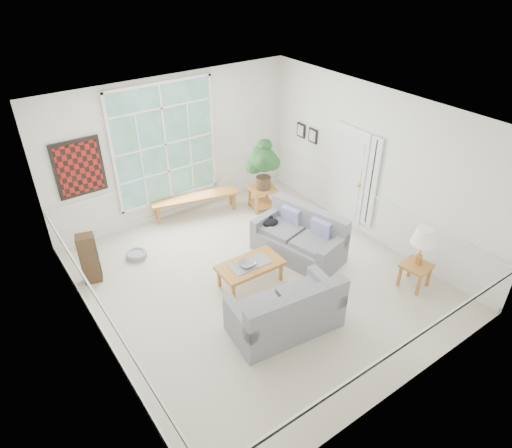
{
  "coord_description": "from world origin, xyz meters",
  "views": [
    {
      "loc": [
        -3.71,
        -5.17,
        5.25
      ],
      "look_at": [
        0.1,
        0.2,
        1.05
      ],
      "focal_mm": 32.0,
      "sensor_mm": 36.0,
      "label": 1
    }
  ],
  "objects": [
    {
      "name": "window_bench",
      "position": [
        0.22,
        2.65,
        0.22
      ],
      "size": [
        1.94,
        0.82,
        0.45
      ],
      "primitive_type": "cube",
      "rotation": [
        0.0,
        0.0,
        -0.24
      ],
      "color": "#AB6B2A",
      "rests_on": "floor"
    },
    {
      "name": "ceiling",
      "position": [
        0.0,
        0.0,
        3.0
      ],
      "size": [
        5.5,
        6.0,
        0.02
      ],
      "primitive_type": "cube",
      "color": "white",
      "rests_on": "ground"
    },
    {
      "name": "table_lamp",
      "position": [
        2.19,
        -1.68,
        0.81
      ],
      "size": [
        0.46,
        0.46,
        0.71
      ],
      "primitive_type": null,
      "rotation": [
        0.0,
        0.0,
        -0.13
      ],
      "color": "white",
      "rests_on": "side_table"
    },
    {
      "name": "coffee_table",
      "position": [
        -0.16,
        0.01,
        0.21
      ],
      "size": [
        1.15,
        0.64,
        0.42
      ],
      "primitive_type": "cube",
      "rotation": [
        0.0,
        0.0,
        -0.02
      ],
      "color": "#AB6B2A",
      "rests_on": "floor"
    },
    {
      "name": "wall_back",
      "position": [
        0.0,
        3.0,
        1.5
      ],
      "size": [
        5.5,
        0.02,
        3.0
      ],
      "primitive_type": "cube",
      "color": "white",
      "rests_on": "ground"
    },
    {
      "name": "wall_right",
      "position": [
        2.75,
        0.0,
        1.5
      ],
      "size": [
        0.02,
        6.0,
        3.0
      ],
      "primitive_type": "cube",
      "color": "white",
      "rests_on": "ground"
    },
    {
      "name": "end_table",
      "position": [
        1.56,
        2.02,
        0.27
      ],
      "size": [
        0.64,
        0.64,
        0.54
      ],
      "primitive_type": "cube",
      "rotation": [
        0.0,
        0.0,
        -0.22
      ],
      "color": "#AB6B2A",
      "rests_on": "floor"
    },
    {
      "name": "wall_art",
      "position": [
        -1.95,
        2.95,
        1.6
      ],
      "size": [
        0.9,
        0.06,
        1.1
      ],
      "primitive_type": "cube",
      "color": "#58100D",
      "rests_on": "wall_back"
    },
    {
      "name": "pewter_bowl",
      "position": [
        -0.22,
        0.01,
        0.47
      ],
      "size": [
        0.39,
        0.39,
        0.08
      ],
      "primitive_type": "imported",
      "rotation": [
        0.0,
        0.0,
        0.14
      ],
      "color": "#9A9A9F",
      "rests_on": "coffee_table"
    },
    {
      "name": "side_table",
      "position": [
        2.14,
        -1.7,
        0.23
      ],
      "size": [
        0.51,
        0.51,
        0.46
      ],
      "primitive_type": "cube",
      "rotation": [
        0.0,
        0.0,
        0.15
      ],
      "color": "#AB6B2A",
      "rests_on": "floor"
    },
    {
      "name": "wall_front",
      "position": [
        0.0,
        -3.0,
        1.5
      ],
      "size": [
        5.5,
        0.02,
        3.0
      ],
      "primitive_type": "cube",
      "color": "white",
      "rests_on": "ground"
    },
    {
      "name": "pet_bed",
      "position": [
        -1.5,
        1.9,
        0.06
      ],
      "size": [
        0.47,
        0.47,
        0.12
      ],
      "primitive_type": "cylinder",
      "rotation": [
        0.0,
        0.0,
        0.18
      ],
      "color": "gray",
      "rests_on": "floor"
    },
    {
      "name": "cat",
      "position": [
        0.82,
        0.72,
        0.54
      ],
      "size": [
        0.38,
        0.31,
        0.15
      ],
      "primitive_type": "ellipsoid",
      "rotation": [
        0.0,
        0.0,
        0.28
      ],
      "color": "black",
      "rests_on": "loveseat_right"
    },
    {
      "name": "wall_frame_far",
      "position": [
        2.71,
        2.15,
        1.55
      ],
      "size": [
        0.04,
        0.26,
        0.32
      ],
      "primitive_type": "cube",
      "color": "black",
      "rests_on": "wall_right"
    },
    {
      "name": "door_sidelight",
      "position": [
        2.71,
        -0.03,
        1.15
      ],
      "size": [
        0.08,
        0.26,
        1.9
      ],
      "primitive_type": "cube",
      "color": "white",
      "rests_on": "wall_right"
    },
    {
      "name": "floor",
      "position": [
        0.0,
        0.0,
        -0.01
      ],
      "size": [
        5.5,
        6.0,
        0.01
      ],
      "primitive_type": "cube",
      "color": "beige",
      "rests_on": "ground"
    },
    {
      "name": "floor_speaker",
      "position": [
        -2.4,
        1.7,
        0.48
      ],
      "size": [
        0.35,
        0.31,
        0.95
      ],
      "primitive_type": "cube",
      "rotation": [
        0.0,
        0.0,
        -0.29
      ],
      "color": "#3E2B19",
      "rests_on": "floor"
    },
    {
      "name": "wall_frame_near",
      "position": [
        2.71,
        1.75,
        1.55
      ],
      "size": [
        0.04,
        0.26,
        0.32
      ],
      "primitive_type": "cube",
      "color": "black",
      "rests_on": "wall_right"
    },
    {
      "name": "entry_door",
      "position": [
        2.71,
        0.6,
        1.05
      ],
      "size": [
        0.08,
        0.9,
        2.1
      ],
      "primitive_type": "cube",
      "color": "white",
      "rests_on": "floor"
    },
    {
      "name": "window_back",
      "position": [
        -0.2,
        2.96,
        1.65
      ],
      "size": [
        2.3,
        0.08,
        2.4
      ],
      "primitive_type": "cube",
      "color": "white",
      "rests_on": "wall_back"
    },
    {
      "name": "houseplant",
      "position": [
        1.55,
        1.96,
        1.08
      ],
      "size": [
        0.68,
        0.68,
        1.1
      ],
      "primitive_type": null,
      "rotation": [
        0.0,
        0.0,
        0.07
      ],
      "color": "#214D21",
      "rests_on": "end_table"
    },
    {
      "name": "wall_left",
      "position": [
        -2.75,
        0.0,
        1.5
      ],
      "size": [
        0.02,
        6.0,
        3.0
      ],
      "primitive_type": "cube",
      "color": "white",
      "rests_on": "ground"
    },
    {
      "name": "loveseat_right",
      "position": [
        1.06,
        0.17,
        0.46
      ],
      "size": [
        1.25,
        1.85,
        0.92
      ],
      "primitive_type": "cube",
      "rotation": [
        0.0,
        0.0,
        0.24
      ],
      "color": "slate",
      "rests_on": "floor"
    },
    {
      "name": "loveseat_front",
      "position": [
        -0.33,
        -1.18,
        0.46
      ],
      "size": [
        1.79,
        1.08,
        0.92
      ],
      "primitive_type": "cube",
      "rotation": [
        0.0,
        0.0,
        -0.12
      ],
      "color": "slate",
      "rests_on": "floor"
    }
  ]
}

